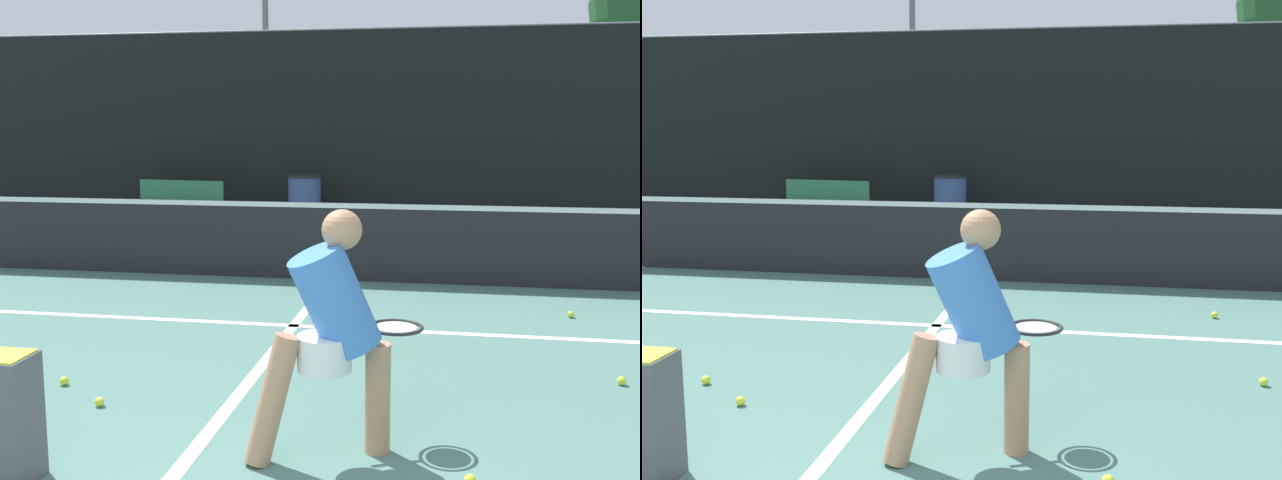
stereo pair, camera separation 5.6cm
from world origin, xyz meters
TOP-DOWN VIEW (x-y plane):
  - court_service_line at (0.00, 4.61)m, footprint 8.25×0.10m
  - court_center_mark at (0.00, 3.60)m, footprint 0.10×6.28m
  - net at (0.00, 6.75)m, footprint 11.09×0.09m
  - fence_back at (0.00, 11.75)m, footprint 24.00×0.06m
  - player_practicing at (0.81, 1.91)m, footprint 1.05×0.91m
  - tennis_ball_scattered_0 at (2.72, 3.45)m, footprint 0.07×0.07m
  - tennis_ball_scattered_5 at (1.59, 1.67)m, footprint 0.07×0.07m
  - tennis_ball_scattered_9 at (-0.87, 2.38)m, footprint 0.07×0.07m
  - tennis_ball_scattered_10 at (-1.32, 2.72)m, footprint 0.07×0.07m
  - tennis_ball_scattered_11 at (2.64, 5.39)m, footprint 0.07×0.07m
  - ball_hopper at (-0.84, 1.29)m, footprint 0.28×0.28m
  - courtside_bench at (-3.50, 10.85)m, footprint 1.72×0.56m
  - trash_bin at (-1.18, 11.01)m, footprint 0.61×0.61m
  - parked_car at (-0.66, 14.89)m, footprint 1.62×4.10m
  - floodlight_mast at (-3.47, 17.33)m, footprint 1.10×0.24m
  - tree_mid at (-3.27, 21.37)m, footprint 4.33×4.33m
  - building_far at (0.00, 29.41)m, footprint 36.00×2.40m

SIDE VIEW (x-z plane):
  - court_service_line at x=0.00m, z-range 0.00..0.01m
  - court_center_mark at x=0.00m, z-range 0.00..0.01m
  - tennis_ball_scattered_0 at x=2.72m, z-range 0.00..0.07m
  - tennis_ball_scattered_5 at x=1.59m, z-range 0.00..0.07m
  - tennis_ball_scattered_9 at x=-0.87m, z-range 0.00..0.07m
  - tennis_ball_scattered_10 at x=-1.32m, z-range 0.00..0.07m
  - tennis_ball_scattered_11 at x=2.64m, z-range 0.00..0.07m
  - ball_hopper at x=-0.84m, z-range 0.02..0.73m
  - courtside_bench at x=-3.50m, z-range 0.04..0.90m
  - trash_bin at x=-1.18m, z-range 0.00..0.98m
  - net at x=0.00m, z-range -0.02..1.05m
  - parked_car at x=-0.66m, z-range -0.10..1.20m
  - player_practicing at x=0.81m, z-range 0.05..1.50m
  - fence_back at x=0.00m, z-range -0.01..3.60m
  - building_far at x=0.00m, z-range 0.00..5.33m
  - tree_mid at x=-3.27m, z-range 1.88..6.61m
  - floodlight_mast at x=-3.47m, z-range 1.11..8.84m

